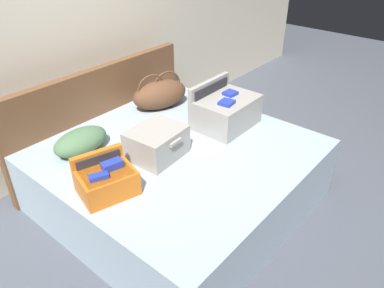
% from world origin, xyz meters
% --- Properties ---
extents(ground_plane, '(12.00, 12.00, 0.00)m').
position_xyz_m(ground_plane, '(0.00, 0.00, 0.00)').
color(ground_plane, '#4C515B').
extents(back_wall, '(8.00, 0.10, 2.60)m').
position_xyz_m(back_wall, '(0.00, 1.65, 1.30)').
color(back_wall, beige).
rests_on(back_wall, ground).
extents(bed, '(1.90, 1.86, 0.52)m').
position_xyz_m(bed, '(0.00, 0.40, 0.26)').
color(bed, '#99ADBC').
rests_on(bed, ground).
extents(headboard, '(1.94, 0.08, 0.96)m').
position_xyz_m(headboard, '(0.00, 1.37, 0.48)').
color(headboard, brown).
rests_on(headboard, ground).
extents(hard_case_large, '(0.53, 0.41, 0.37)m').
position_xyz_m(hard_case_large, '(0.55, 0.35, 0.67)').
color(hard_case_large, gray).
rests_on(hard_case_large, bed).
extents(hard_case_medium, '(0.43, 0.38, 0.23)m').
position_xyz_m(hard_case_medium, '(-0.18, 0.46, 0.64)').
color(hard_case_medium, gray).
rests_on(hard_case_medium, bed).
extents(hard_case_small, '(0.42, 0.38, 0.25)m').
position_xyz_m(hard_case_small, '(-0.70, 0.40, 0.63)').
color(hard_case_small, '#D16619').
rests_on(hard_case_small, bed).
extents(duffel_bag, '(0.59, 0.43, 0.35)m').
position_xyz_m(duffel_bag, '(0.44, 1.02, 0.66)').
color(duffel_bag, brown).
rests_on(duffel_bag, bed).
extents(pillow_near_headboard, '(0.45, 0.27, 0.18)m').
position_xyz_m(pillow_near_headboard, '(-0.51, 0.95, 0.62)').
color(pillow_near_headboard, '#4C724C').
rests_on(pillow_near_headboard, bed).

